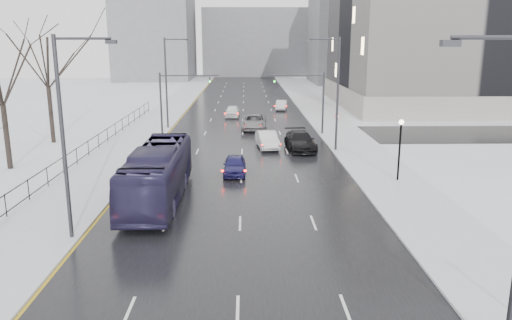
{
  "coord_description": "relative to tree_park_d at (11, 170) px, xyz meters",
  "views": [
    {
      "loc": [
        0.32,
        -3.53,
        9.74
      ],
      "look_at": [
        0.96,
        26.45,
        2.5
      ],
      "focal_mm": 35.0,
      "sensor_mm": 36.0,
      "label": 1
    }
  ],
  "objects": [
    {
      "name": "bldg_far_left",
      "position": [
        -4.2,
        91.0,
        14.0
      ],
      "size": [
        18.0,
        22.0,
        28.0
      ],
      "primitive_type": "cube",
      "color": "slate",
      "rests_on": "ground"
    },
    {
      "name": "cross_road",
      "position": [
        17.8,
        14.0,
        0.02
      ],
      "size": [
        130.0,
        10.0,
        0.04
      ],
      "primitive_type": "cube",
      "color": "black",
      "rests_on": "ground"
    },
    {
      "name": "mast_signal_left",
      "position": [
        10.47,
        14.0,
        4.11
      ],
      "size": [
        6.1,
        0.33,
        6.5
      ],
      "color": "#2D2D33",
      "rests_on": "ground"
    },
    {
      "name": "sedan_right_cross",
      "position": [
        19.07,
        17.42,
        0.84
      ],
      "size": [
        2.98,
        5.91,
        1.6
      ],
      "primitive_type": "imported",
      "rotation": [
        0.0,
        0.0,
        -0.06
      ],
      "color": "gray",
      "rests_on": "road"
    },
    {
      "name": "tree_park_e",
      "position": [
        -0.4,
        10.0,
        0.0
      ],
      "size": [
        9.45,
        9.45,
        13.5
      ],
      "primitive_type": null,
      "color": "black",
      "rests_on": "ground"
    },
    {
      "name": "bldg_far_center",
      "position": [
        21.8,
        106.0,
        9.0
      ],
      "size": [
        30.0,
        18.0,
        18.0
      ],
      "primitive_type": "cube",
      "color": "slate",
      "rests_on": "ground"
    },
    {
      "name": "tree_park_d",
      "position": [
        0.0,
        0.0,
        0.0
      ],
      "size": [
        8.75,
        8.75,
        12.5
      ],
      "primitive_type": null,
      "color": "black",
      "rests_on": "ground"
    },
    {
      "name": "park_strip",
      "position": [
        -2.2,
        26.0,
        0.06
      ],
      "size": [
        14.0,
        150.0,
        0.12
      ],
      "primitive_type": "cube",
      "color": "white",
      "rests_on": "ground"
    },
    {
      "name": "sedan_right_far",
      "position": [
        23.06,
        6.49,
        0.86
      ],
      "size": [
        2.79,
        5.85,
        1.65
      ],
      "primitive_type": "imported",
      "rotation": [
        0.0,
        0.0,
        0.09
      ],
      "color": "black",
      "rests_on": "road"
    },
    {
      "name": "bus",
      "position": [
        12.71,
        -7.8,
        1.73
      ],
      "size": [
        2.84,
        12.11,
        3.37
      ],
      "primitive_type": "imported",
      "rotation": [
        0.0,
        0.0,
        0.0
      ],
      "color": "#282345",
      "rests_on": "road"
    },
    {
      "name": "sidewalk_right",
      "position": [
        28.3,
        26.0,
        0.08
      ],
      "size": [
        5.0,
        150.0,
        0.16
      ],
      "primitive_type": "cube",
      "color": "silver",
      "rests_on": "ground"
    },
    {
      "name": "streetlight_l_near",
      "position": [
        9.63,
        -14.0,
        5.62
      ],
      "size": [
        2.95,
        0.25,
        10.0
      ],
      "color": "#2D2D33",
      "rests_on": "ground"
    },
    {
      "name": "sedan_center_far",
      "position": [
        16.45,
        26.45,
        0.79
      ],
      "size": [
        1.97,
        4.46,
        1.49
      ],
      "primitive_type": "imported",
      "rotation": [
        0.0,
        0.0,
        -0.05
      ],
      "color": "white",
      "rests_on": "road"
    },
    {
      "name": "sedan_right_near",
      "position": [
        20.11,
        7.38,
        0.82
      ],
      "size": [
        2.2,
        4.88,
        1.55
      ],
      "primitive_type": "imported",
      "rotation": [
        0.0,
        0.0,
        0.12
      ],
      "color": "silver",
      "rests_on": "road"
    },
    {
      "name": "road",
      "position": [
        17.8,
        26.0,
        0.02
      ],
      "size": [
        16.0,
        150.0,
        0.04
      ],
      "primitive_type": "cube",
      "color": "black",
      "rests_on": "ground"
    },
    {
      "name": "sedan_center_near",
      "position": [
        17.3,
        -1.74,
        0.73
      ],
      "size": [
        1.67,
        4.07,
        1.38
      ],
      "primitive_type": "imported",
      "rotation": [
        0.0,
        0.0,
        -0.01
      ],
      "color": "navy",
      "rests_on": "road"
    },
    {
      "name": "iron_fence",
      "position": [
        4.8,
        -4.0,
        0.91
      ],
      "size": [
        0.06,
        70.0,
        1.3
      ],
      "color": "black",
      "rests_on": "sidewalk_left"
    },
    {
      "name": "streetlight_r_mid",
      "position": [
        25.97,
        6.0,
        5.62
      ],
      "size": [
        2.95,
        0.25,
        10.0
      ],
      "color": "#2D2D33",
      "rests_on": "ground"
    },
    {
      "name": "sidewalk_left",
      "position": [
        7.3,
        26.0,
        0.08
      ],
      "size": [
        5.0,
        150.0,
        0.16
      ],
      "primitive_type": "cube",
      "color": "silver",
      "rests_on": "ground"
    },
    {
      "name": "bldg_far_right",
      "position": [
        45.8,
        81.0,
        11.0
      ],
      "size": [
        24.0,
        20.0,
        22.0
      ],
      "primitive_type": "cube",
      "color": "slate",
      "rests_on": "ground"
    },
    {
      "name": "sedan_right_distant",
      "position": [
        23.23,
        33.17,
        0.71
      ],
      "size": [
        1.95,
        4.22,
        1.34
      ],
      "primitive_type": "imported",
      "rotation": [
        0.0,
        0.0,
        -0.13
      ],
      "color": "silver",
      "rests_on": "road"
    },
    {
      "name": "no_uturn_sign",
      "position": [
        27.0,
        10.0,
        2.3
      ],
      "size": [
        0.6,
        0.06,
        2.7
      ],
      "color": "#2D2D33",
      "rests_on": "sidewalk_right"
    },
    {
      "name": "mast_signal_right",
      "position": [
        25.13,
        14.0,
        4.11
      ],
      "size": [
        6.1,
        0.33,
        6.5
      ],
      "color": "#2D2D33",
      "rests_on": "ground"
    },
    {
      "name": "civic_building",
      "position": [
        52.8,
        38.0,
        11.21
      ],
      "size": [
        41.0,
        31.0,
        24.8
      ],
      "color": "gray",
      "rests_on": "ground"
    },
    {
      "name": "streetlight_l_far",
      "position": [
        9.63,
        18.0,
        5.62
      ],
      "size": [
        2.95,
        0.25,
        10.0
      ],
      "color": "#2D2D33",
      "rests_on": "ground"
    },
    {
      "name": "lamppost_r_mid",
      "position": [
        28.8,
        -4.0,
        2.94
      ],
      "size": [
        0.36,
        0.36,
        4.28
      ],
      "color": "black",
      "rests_on": "sidewalk_right"
    }
  ]
}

